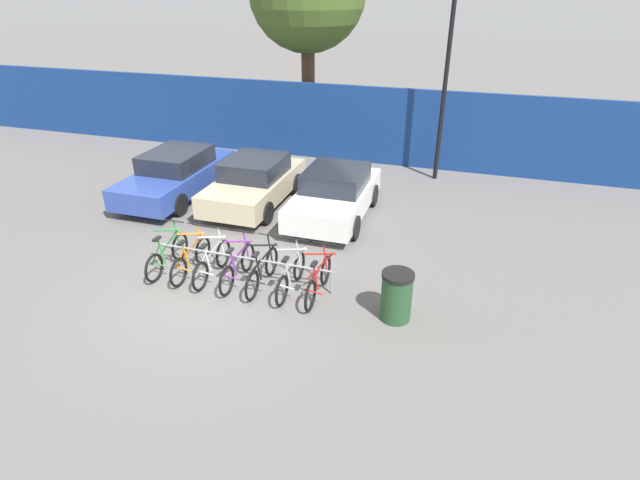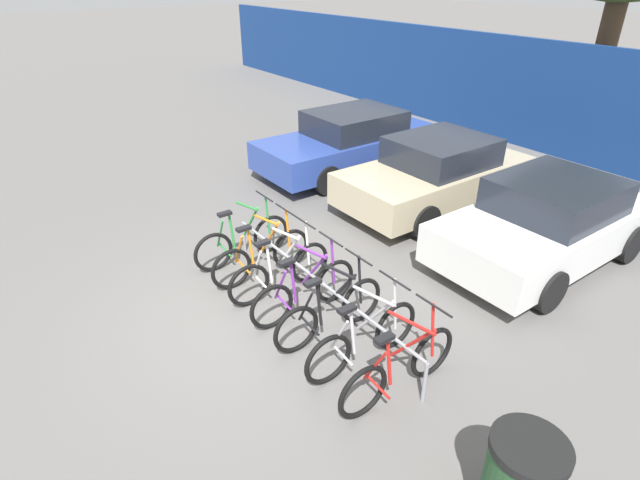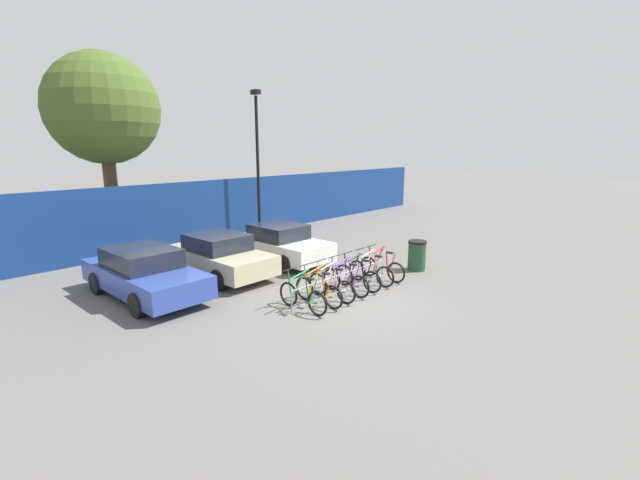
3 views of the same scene
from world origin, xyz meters
TOP-DOWN VIEW (x-y plane):
  - ground_plane at (0.00, 0.00)m, footprint 120.00×120.00m
  - hoarding_wall at (0.00, 9.50)m, footprint 36.00×0.16m
  - bike_rack at (0.42, 0.68)m, footprint 4.17×0.04m
  - bicycle_green at (-1.39, 0.53)m, footprint 0.68×1.71m
  - bicycle_orange at (-0.78, 0.53)m, footprint 0.68×1.71m
  - bicycle_white at (-0.25, 0.53)m, footprint 0.68×1.71m
  - bicycle_purple at (0.37, 0.53)m, footprint 0.68×1.71m
  - bicycle_black at (0.96, 0.53)m, footprint 0.68×1.71m
  - bicycle_silver at (1.62, 0.53)m, footprint 0.68×1.71m
  - bicycle_red at (2.23, 0.53)m, footprint 0.68×1.71m
  - car_blue at (-3.63, 4.59)m, footprint 1.91×4.43m
  - car_beige at (-1.06, 4.66)m, footprint 1.91×3.97m
  - car_white at (1.45, 4.49)m, footprint 1.91×3.93m

SIDE VIEW (x-z plane):
  - ground_plane at x=0.00m, z-range 0.00..0.00m
  - bicycle_green at x=-1.39m, z-range -0.15..0.90m
  - bicycle_orange at x=-0.78m, z-range -0.15..0.90m
  - bicycle_white at x=-0.25m, z-range -0.15..0.90m
  - bicycle_purple at x=0.37m, z-range -0.15..0.90m
  - bicycle_black at x=0.96m, z-range -0.15..0.90m
  - bicycle_silver at x=1.62m, z-range -0.15..0.90m
  - bicycle_red at x=2.23m, z-range -0.15..0.90m
  - bike_rack at x=0.42m, z-range 0.21..0.78m
  - car_white at x=1.45m, z-range -0.01..1.39m
  - car_beige at x=-1.06m, z-range -0.01..1.39m
  - car_blue at x=-3.63m, z-range -0.01..1.39m
  - hoarding_wall at x=0.00m, z-range 0.00..2.72m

